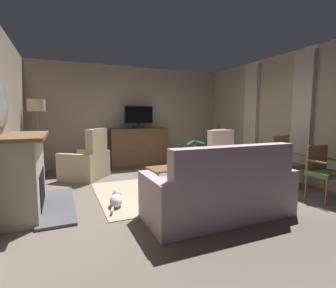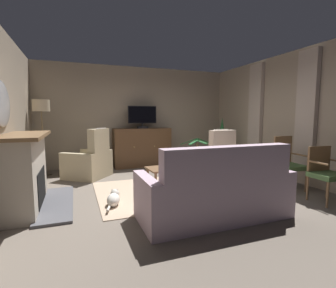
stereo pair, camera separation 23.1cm
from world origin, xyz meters
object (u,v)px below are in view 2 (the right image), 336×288
Objects in this scene: television at (142,117)px; tv_remote at (190,165)px; folded_newspaper at (177,166)px; armchair_angled_to_table at (230,167)px; wall_mirror_oval at (2,104)px; coffee_table at (177,169)px; tv_cabinet at (142,148)px; potted_plant_leafy_by_curtain at (222,140)px; potted_plant_tall_palm_by_window at (197,163)px; fireplace at (26,173)px; side_chair_far_end at (326,172)px; armchair_by_fireplace at (90,163)px; sofa_floral at (216,194)px; cat at (114,199)px; floor_lamp at (41,113)px; side_chair_tucked_against_wall at (287,162)px.

television reaches higher than tv_remote.
folded_newspaper is at bearing -89.69° from television.
folded_newspaper is 1.31m from armchair_angled_to_table.
coffee_table is (2.74, -0.03, -1.17)m from wall_mirror_oval.
potted_plant_leafy_by_curtain is at bearing -21.66° from tv_cabinet.
potted_plant_leafy_by_curtain reaches higher than potted_plant_tall_palm_by_window.
fireplace is 4.77m from side_chair_far_end.
sofa_floral is at bearing -64.13° from armchair_by_fireplace.
folded_newspaper is (-0.24, 0.06, -0.01)m from tv_remote.
armchair_by_fireplace is at bearing 124.44° from folded_newspaper.
folded_newspaper is (0.01, -2.46, -0.92)m from television.
armchair_angled_to_table is (1.29, 1.54, 0.00)m from sofa_floral.
potted_plant_tall_palm_by_window is at bearing -162.00° from potted_plant_leafy_by_curtain.
television is 1.21× the size of cat.
wall_mirror_oval is at bearing 153.38° from sofa_floral.
side_chair_far_end is 0.51× the size of floor_lamp.
potted_plant_leafy_by_curtain is (0.91, 0.30, 0.54)m from potted_plant_tall_palm_by_window.
television is 0.66× the size of armchair_by_fireplace.
side_chair_far_end is (2.06, -0.02, 0.16)m from sofa_floral.
potted_plant_tall_palm_by_window is at bearing 97.05° from armchair_angled_to_table.
sofa_floral is (0.01, -1.35, -0.08)m from coffee_table.
side_chair_far_end is (2.08, -3.90, -0.01)m from tv_cabinet.
potted_plant_tall_palm_by_window is at bearing 155.45° from tv_remote.
tv_remote is 1.09m from armchair_angled_to_table.
side_chair_tucked_against_wall is 5.46m from floor_lamp.
potted_plant_tall_palm_by_window is at bearing 51.13° from coffee_table.
wall_mirror_oval is 1.43× the size of cat.
floor_lamp is (-1.00, 0.56, 1.14)m from armchair_by_fireplace.
cat is (-3.30, 0.26, -0.42)m from side_chair_tucked_against_wall.
side_chair_tucked_against_wall is (2.06, 0.77, 0.19)m from sofa_floral.
fireplace is 3.53m from tv_cabinet.
potted_plant_leafy_by_curtain is (-0.02, 3.08, 0.25)m from side_chair_far_end.
potted_plant_leafy_by_curtain reaches higher than fireplace.
television is at bearing 90.31° from sofa_floral.
television is 0.44× the size of floor_lamp.
wall_mirror_oval is 0.91× the size of side_chair_tucked_against_wall.
coffee_table is (0.01, -2.54, -0.09)m from tv_cabinet.
armchair_by_fireplace is (1.26, 1.69, -1.24)m from wall_mirror_oval.
fireplace is at bearing 172.43° from side_chair_tucked_against_wall.
armchair_angled_to_table is 1.75m from potted_plant_leafy_by_curtain.
tv_cabinet is 1.42× the size of armchair_angled_to_table.
potted_plant_leafy_by_curtain is at bearing 63.57° from armchair_angled_to_table.
potted_plant_leafy_by_curtain is at bearing -7.12° from floor_lamp.
sofa_floral is 1.16× the size of floor_lamp.
television reaches higher than cat.
sofa_floral is at bearing -112.30° from potted_plant_tall_palm_by_window.
tv_cabinet is 2.51m from folded_newspaper.
television is 2.69m from tv_remote.
coffee_table is 2.48m from side_chair_far_end.
tv_remote is at bearing -45.61° from armchair_by_fireplace.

